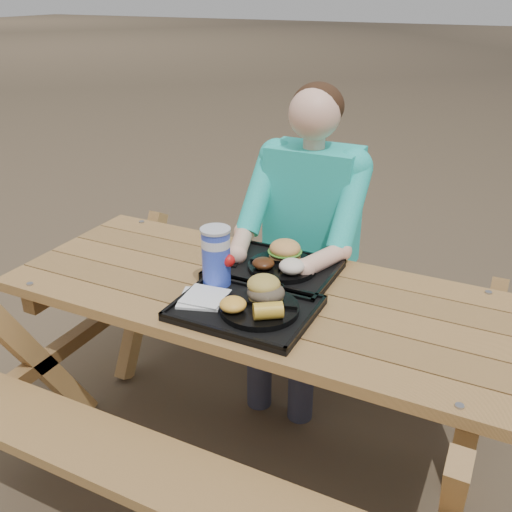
% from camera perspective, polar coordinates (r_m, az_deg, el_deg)
% --- Properties ---
extents(ground, '(60.00, 60.00, 0.00)m').
position_cam_1_polar(ground, '(2.49, 0.00, -18.62)').
color(ground, '#999999').
rests_on(ground, ground).
extents(picnic_table, '(1.80, 1.49, 0.75)m').
position_cam_1_polar(picnic_table, '(2.25, 0.00, -11.72)').
color(picnic_table, '#999999').
rests_on(picnic_table, ground).
extents(tray_near, '(0.45, 0.35, 0.02)m').
position_cam_1_polar(tray_near, '(1.90, -1.08, -5.34)').
color(tray_near, black).
rests_on(tray_near, picnic_table).
extents(tray_far, '(0.45, 0.35, 0.02)m').
position_cam_1_polar(tray_far, '(2.15, 1.82, -1.49)').
color(tray_far, black).
rests_on(tray_far, picnic_table).
extents(plate_near, '(0.26, 0.26, 0.02)m').
position_cam_1_polar(plate_near, '(1.86, 0.36, -5.27)').
color(plate_near, black).
rests_on(plate_near, tray_near).
extents(plate_far, '(0.26, 0.26, 0.02)m').
position_cam_1_polar(plate_far, '(2.13, 2.67, -1.06)').
color(plate_far, black).
rests_on(plate_far, tray_far).
extents(napkin_stack, '(0.18, 0.18, 0.02)m').
position_cam_1_polar(napkin_stack, '(1.94, -5.51, -4.19)').
color(napkin_stack, white).
rests_on(napkin_stack, tray_near).
extents(soda_cup, '(0.10, 0.10, 0.20)m').
position_cam_1_polar(soda_cup, '(1.99, -4.00, -0.17)').
color(soda_cup, blue).
rests_on(soda_cup, tray_near).
extents(condiment_bbq, '(0.05, 0.05, 0.03)m').
position_cam_1_polar(condiment_bbq, '(1.99, 0.63, -3.06)').
color(condiment_bbq, black).
rests_on(condiment_bbq, tray_near).
extents(condiment_mustard, '(0.04, 0.04, 0.03)m').
position_cam_1_polar(condiment_mustard, '(1.97, 2.18, -3.32)').
color(condiment_mustard, gold).
rests_on(condiment_mustard, tray_near).
extents(sandwich, '(0.12, 0.12, 0.12)m').
position_cam_1_polar(sandwich, '(1.87, 1.01, -2.67)').
color(sandwich, gold).
rests_on(sandwich, plate_near).
extents(mac_cheese, '(0.09, 0.09, 0.04)m').
position_cam_1_polar(mac_cheese, '(1.82, -2.32, -4.86)').
color(mac_cheese, '#FDBD42').
rests_on(mac_cheese, plate_near).
extents(corn_cob, '(0.13, 0.13, 0.05)m').
position_cam_1_polar(corn_cob, '(1.78, 1.22, -5.49)').
color(corn_cob, gold).
rests_on(corn_cob, plate_near).
extents(cutlery_far, '(0.06, 0.16, 0.01)m').
position_cam_1_polar(cutlery_far, '(2.22, -1.84, -0.19)').
color(cutlery_far, black).
rests_on(cutlery_far, tray_far).
extents(burger, '(0.12, 0.12, 0.11)m').
position_cam_1_polar(burger, '(2.16, 2.93, 1.15)').
color(burger, '#E69E51').
rests_on(burger, plate_far).
extents(baked_beans, '(0.08, 0.08, 0.04)m').
position_cam_1_polar(baked_beans, '(2.09, 0.74, -0.74)').
color(baked_beans, '#48220E').
rests_on(baked_beans, plate_far).
extents(potato_salad, '(0.09, 0.09, 0.05)m').
position_cam_1_polar(potato_salad, '(2.06, 3.61, -1.03)').
color(potato_salad, white).
rests_on(potato_salad, plate_far).
extents(diner, '(0.48, 0.84, 1.28)m').
position_cam_1_polar(diner, '(2.55, 5.33, 0.02)').
color(diner, '#1BBDB5').
rests_on(diner, ground).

